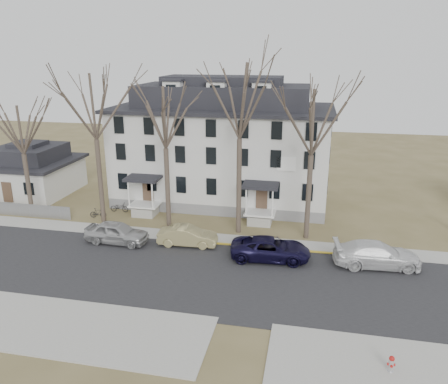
% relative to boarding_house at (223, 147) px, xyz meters
% --- Properties ---
extents(ground, '(120.00, 120.00, 0.00)m').
position_rel_boarding_house_xyz_m(ground, '(2.00, -17.95, -5.38)').
color(ground, brown).
rests_on(ground, ground).
extents(main_road, '(120.00, 10.00, 0.04)m').
position_rel_boarding_house_xyz_m(main_road, '(2.00, -15.95, -5.38)').
color(main_road, '#27272A').
rests_on(main_road, ground).
extents(far_sidewalk, '(120.00, 2.00, 0.08)m').
position_rel_boarding_house_xyz_m(far_sidewalk, '(2.00, -9.95, -5.38)').
color(far_sidewalk, '#A09F97').
rests_on(far_sidewalk, ground).
extents(near_sidewalk_right, '(14.00, 5.00, 0.08)m').
position_rel_boarding_house_xyz_m(near_sidewalk_right, '(14.00, -22.95, -5.38)').
color(near_sidewalk_right, '#A09F97').
rests_on(near_sidewalk_right, ground).
extents(near_sidewalk_left, '(20.00, 5.00, 0.08)m').
position_rel_boarding_house_xyz_m(near_sidewalk_left, '(-6.00, -22.95, -5.38)').
color(near_sidewalk_left, '#A09F97').
rests_on(near_sidewalk_left, ground).
extents(yellow_curb, '(14.00, 0.25, 0.06)m').
position_rel_boarding_house_xyz_m(yellow_curb, '(7.00, -10.85, -5.38)').
color(yellow_curb, gold).
rests_on(yellow_curb, ground).
extents(boarding_house, '(20.80, 12.36, 12.05)m').
position_rel_boarding_house_xyz_m(boarding_house, '(0.00, 0.00, 0.00)').
color(boarding_house, slate).
rests_on(boarding_house, ground).
extents(small_house, '(8.70, 8.70, 5.00)m').
position_rel_boarding_house_xyz_m(small_house, '(-20.00, -1.96, -3.13)').
color(small_house, silver).
rests_on(small_house, ground).
extents(fence, '(14.00, 0.06, 1.20)m').
position_rel_boarding_house_xyz_m(fence, '(-19.00, -8.45, -5.38)').
color(fence, gray).
rests_on(fence, ground).
extents(tree_far_left, '(8.40, 8.40, 13.72)m').
position_rel_boarding_house_xyz_m(tree_far_left, '(-9.00, -8.15, 4.96)').
color(tree_far_left, '#473B31').
rests_on(tree_far_left, ground).
extents(tree_mid_left, '(7.80, 7.80, 12.74)m').
position_rel_boarding_house_xyz_m(tree_mid_left, '(-3.00, -8.15, 4.22)').
color(tree_mid_left, '#473B31').
rests_on(tree_mid_left, ground).
extents(tree_center, '(9.00, 9.00, 14.70)m').
position_rel_boarding_house_xyz_m(tree_center, '(3.00, -8.15, 5.71)').
color(tree_center, '#473B31').
rests_on(tree_center, ground).
extents(tree_mid_right, '(7.80, 7.80, 12.74)m').
position_rel_boarding_house_xyz_m(tree_mid_right, '(8.50, -8.15, 4.22)').
color(tree_mid_right, '#473B31').
rests_on(tree_mid_right, ground).
extents(tree_bungalow, '(6.60, 6.60, 10.78)m').
position_rel_boarding_house_xyz_m(tree_bungalow, '(-16.00, -8.15, 2.74)').
color(tree_bungalow, '#473B31').
rests_on(tree_bungalow, ground).
extents(car_silver, '(5.00, 2.16, 1.68)m').
position_rel_boarding_house_xyz_m(car_silver, '(-5.88, -12.16, -4.54)').
color(car_silver, '#B0B0B0').
rests_on(car_silver, ground).
extents(car_tan, '(4.61, 1.85, 1.49)m').
position_rel_boarding_house_xyz_m(car_tan, '(-0.38, -11.48, -4.64)').
color(car_tan, '#9A8F5B').
rests_on(car_tan, ground).
extents(car_navy, '(5.82, 2.99, 1.57)m').
position_rel_boarding_house_xyz_m(car_navy, '(6.08, -12.57, -4.59)').
color(car_navy, black).
rests_on(car_navy, ground).
extents(car_white, '(6.12, 3.02, 1.71)m').
position_rel_boarding_house_xyz_m(car_white, '(13.37, -12.16, -4.52)').
color(car_white, silver).
rests_on(car_white, ground).
extents(bicycle_left, '(1.72, 0.67, 0.89)m').
position_rel_boarding_house_xyz_m(bicycle_left, '(-8.60, -5.74, -4.93)').
color(bicycle_left, black).
rests_on(bicycle_left, ground).
extents(bicycle_right, '(1.52, 0.64, 0.89)m').
position_rel_boarding_house_xyz_m(bicycle_right, '(-9.82, -7.54, -4.94)').
color(bicycle_right, black).
rests_on(bicycle_right, ground).
extents(fire_hydrant, '(0.36, 0.34, 0.88)m').
position_rel_boarding_house_xyz_m(fire_hydrant, '(12.73, -23.04, -4.94)').
color(fire_hydrant, '#B7B7BA').
rests_on(fire_hydrant, ground).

